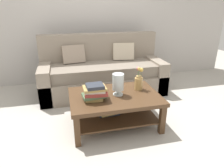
% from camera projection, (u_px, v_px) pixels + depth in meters
% --- Properties ---
extents(ground_plane, '(10.00, 10.00, 0.00)m').
position_uv_depth(ground_plane, '(107.00, 113.00, 3.13)').
color(ground_plane, '#B7B2A8').
extents(back_wall, '(6.40, 0.12, 2.70)m').
position_uv_depth(back_wall, '(89.00, 16.00, 4.12)').
color(back_wall, '#BCB7B2').
rests_on(back_wall, ground).
extents(couch, '(2.23, 0.90, 1.06)m').
position_uv_depth(couch, '(102.00, 73.00, 3.81)').
color(couch, gray).
rests_on(couch, ground).
extents(coffee_table, '(1.19, 0.82, 0.45)m').
position_uv_depth(coffee_table, '(114.00, 103.00, 2.74)').
color(coffee_table, '#4C331E').
rests_on(coffee_table, ground).
extents(book_stack_main, '(0.33, 0.24, 0.21)m').
position_uv_depth(book_stack_main, '(95.00, 92.00, 2.52)').
color(book_stack_main, tan).
rests_on(book_stack_main, coffee_table).
extents(glass_hurricane_vase, '(0.15, 0.15, 0.29)m').
position_uv_depth(glass_hurricane_vase, '(118.00, 83.00, 2.64)').
color(glass_hurricane_vase, silver).
rests_on(glass_hurricane_vase, coffee_table).
extents(flower_pitcher, '(0.12, 0.12, 0.34)m').
position_uv_depth(flower_pitcher, '(139.00, 81.00, 2.83)').
color(flower_pitcher, tan).
rests_on(flower_pitcher, coffee_table).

